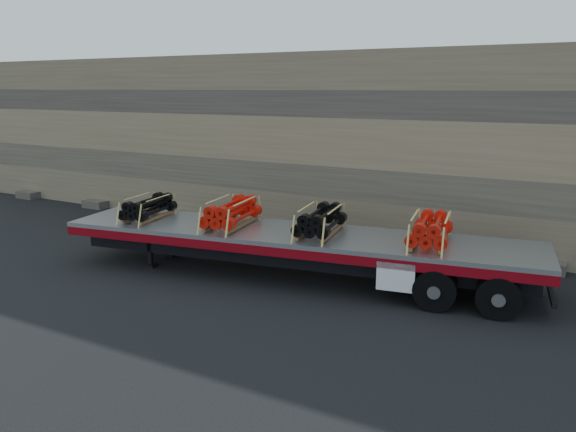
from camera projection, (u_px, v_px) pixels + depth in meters
name	position (u px, v px, depth m)	size (l,w,h in m)	color
ground	(279.00, 279.00, 17.07)	(120.00, 120.00, 0.00)	black
rock_wall	(362.00, 145.00, 21.82)	(44.00, 3.00, 7.00)	#7A6B54
trailer	(293.00, 254.00, 17.10)	(14.49, 2.79, 1.45)	#A3A5AB
bundle_front	(148.00, 208.00, 18.55)	(0.99, 1.98, 0.70)	black
bundle_midfront	(231.00, 213.00, 17.53)	(1.13, 2.26, 0.80)	red
bundle_midrear	(320.00, 221.00, 16.56)	(1.08, 2.16, 0.77)	black
bundle_rear	(430.00, 231.00, 15.50)	(1.08, 2.15, 0.76)	red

